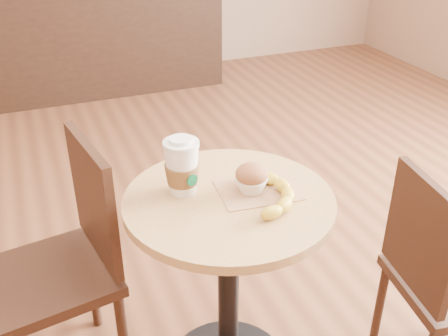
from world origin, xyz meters
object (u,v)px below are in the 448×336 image
object	(u,v)px
chair_left	(67,260)
chair_right	(440,277)
cafe_table	(229,261)
banana	(270,191)
coffee_cup	(182,168)
muffin	(251,178)

from	to	relation	value
chair_left	chair_right	size ratio (longest dim) A/B	1.09
cafe_table	banana	xyz separation A→B (m)	(0.12, -0.04, 0.26)
cafe_table	chair_right	bearing A→B (deg)	-22.11
chair_right	coffee_cup	distance (m)	0.91
coffee_cup	cafe_table	bearing A→B (deg)	-52.63
coffee_cup	muffin	xyz separation A→B (m)	(0.19, -0.08, -0.03)
chair_left	muffin	size ratio (longest dim) A/B	8.84
chair_left	banana	size ratio (longest dim) A/B	3.14
coffee_cup	banana	xyz separation A→B (m)	(0.23, -0.13, -0.06)
banana	chair_right	bearing A→B (deg)	-6.68
muffin	banana	size ratio (longest dim) A/B	0.36
cafe_table	coffee_cup	distance (m)	0.35
chair_right	muffin	distance (m)	0.71
muffin	cafe_table	bearing A→B (deg)	-174.96
chair_right	muffin	xyz separation A→B (m)	(-0.56, 0.27, 0.35)
cafe_table	chair_left	size ratio (longest dim) A/B	0.85
chair_left	muffin	bearing A→B (deg)	59.18
cafe_table	coffee_cup	size ratio (longest dim) A/B	4.17
chair_right	banana	world-z (taller)	chair_right
banana	coffee_cup	bearing A→B (deg)	166.71
cafe_table	banana	bearing A→B (deg)	-21.11
banana	muffin	bearing A→B (deg)	143.47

